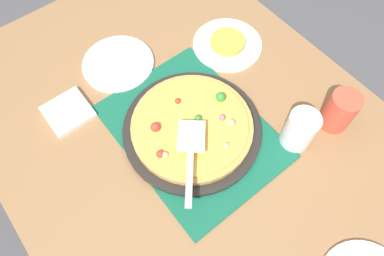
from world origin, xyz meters
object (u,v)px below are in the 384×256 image
object	(u,v)px
plate_near_left	(227,45)
pizza_server	(191,153)
cup_far	(340,111)
napkin_stack	(68,112)
plate_side	(118,64)
pizza	(192,126)
cup_corner	(299,130)
pizza_pan	(192,129)
served_slice_left	(228,42)

from	to	relation	value
plate_near_left	pizza_server	xyz separation A→B (m)	(0.25, -0.34, 0.06)
plate_near_left	cup_far	size ratio (longest dim) A/B	1.83
napkin_stack	pizza_server	bearing A→B (deg)	27.64
pizza_server	napkin_stack	distance (m)	0.39
plate_side	pizza_server	distance (m)	0.41
pizza	pizza_server	world-z (taller)	pizza_server
plate_near_left	pizza_server	size ratio (longest dim) A/B	1.08
plate_near_left	cup_corner	xyz separation A→B (m)	(0.37, -0.08, 0.06)
cup_corner	napkin_stack	size ratio (longest dim) A/B	1.00
pizza_pan	cup_corner	distance (m)	0.28
served_slice_left	pizza_server	bearing A→B (deg)	-54.21
served_slice_left	cup_far	distance (m)	0.40
napkin_stack	plate_near_left	bearing A→B (deg)	80.27
plate_side	pizza_server	xyz separation A→B (m)	(0.40, -0.03, 0.06)
served_slice_left	plate_near_left	bearing A→B (deg)	0.00
pizza_server	pizza_pan	bearing A→B (deg)	139.56
pizza_pan	plate_near_left	distance (m)	0.33
cup_far	plate_near_left	bearing A→B (deg)	-173.20
plate_near_left	napkin_stack	bearing A→B (deg)	-99.73
pizza	pizza_server	size ratio (longest dim) A/B	1.63
cup_corner	plate_side	bearing A→B (deg)	-155.71
plate_side	plate_near_left	bearing A→B (deg)	64.32
plate_side	napkin_stack	size ratio (longest dim) A/B	1.83
plate_near_left	plate_side	world-z (taller)	same
plate_side	cup_far	bearing A→B (deg)	33.57
plate_near_left	served_slice_left	size ratio (longest dim) A/B	2.00
plate_side	served_slice_left	xyz separation A→B (m)	(0.15, 0.31, 0.01)
cup_far	napkin_stack	size ratio (longest dim) A/B	1.00
pizza	plate_near_left	size ratio (longest dim) A/B	1.50
served_slice_left	pizza_server	world-z (taller)	pizza_server
plate_near_left	cup_far	xyz separation A→B (m)	(0.39, 0.05, 0.06)
pizza_pan	cup_far	distance (m)	0.40
plate_near_left	cup_corner	world-z (taller)	cup_corner
pizza_pan	pizza_server	xyz separation A→B (m)	(0.07, -0.06, 0.06)
cup_corner	napkin_stack	xyz separation A→B (m)	(-0.46, -0.44, -0.05)
plate_side	served_slice_left	size ratio (longest dim) A/B	2.00
cup_far	pizza_server	xyz separation A→B (m)	(-0.15, -0.39, 0.01)
pizza_pan	plate_near_left	xyz separation A→B (m)	(-0.17, 0.28, -0.01)
pizza_pan	napkin_stack	xyz separation A→B (m)	(-0.26, -0.24, -0.01)
cup_corner	served_slice_left	bearing A→B (deg)	167.68
cup_far	pizza_server	size ratio (longest dim) A/B	0.59
pizza_pan	served_slice_left	distance (m)	0.33
plate_side	napkin_stack	bearing A→B (deg)	-73.30
plate_side	cup_far	xyz separation A→B (m)	(0.55, 0.36, 0.06)
plate_near_left	pizza_server	bearing A→B (deg)	-54.21
pizza_pan	pizza	bearing A→B (deg)	67.55
pizza_pan	cup_far	world-z (taller)	cup_far
cup_corner	napkin_stack	bearing A→B (deg)	-136.05
plate_near_left	napkin_stack	size ratio (longest dim) A/B	1.83
cup_corner	plate_near_left	bearing A→B (deg)	167.68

